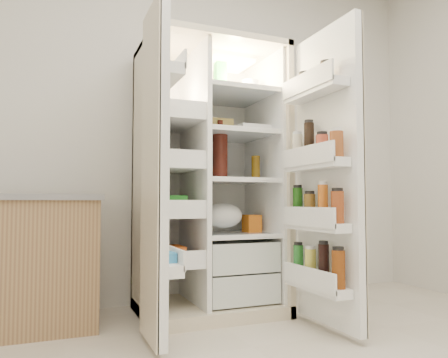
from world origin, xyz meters
name	(u,v)px	position (x,y,z in m)	size (l,w,h in m)	color
wall_back	(188,122)	(0.00, 2.00, 1.35)	(4.00, 0.02, 2.70)	silver
refrigerator	(209,201)	(0.04, 1.65, 0.74)	(0.92, 0.70, 1.80)	beige
freezer_door	(155,172)	(-0.47, 1.05, 0.89)	(0.15, 0.40, 1.72)	white
fridge_door	(325,179)	(0.51, 0.96, 0.87)	(0.17, 0.58, 1.72)	white
kitchen_counter	(1,262)	(-1.23, 1.65, 0.39)	(1.08, 0.57, 0.78)	#9D7C4E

